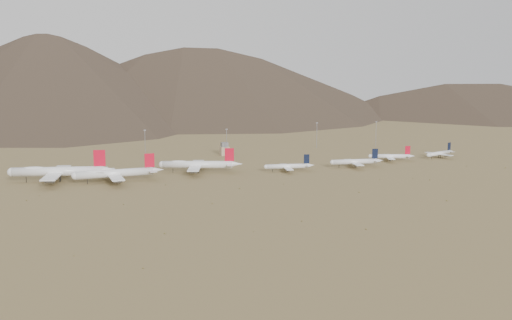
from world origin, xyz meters
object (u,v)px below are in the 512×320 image
object	(u,v)px
widebody_west	(59,171)
widebody_centre	(115,173)
widebody_east	(198,164)
narrowbody_b	(356,162)
control_tower	(225,150)
narrowbody_a	(289,166)

from	to	relation	value
widebody_west	widebody_centre	xyz separation A→B (m)	(39.22, -14.86, -1.17)
widebody_west	widebody_east	bearing A→B (deg)	14.91
widebody_west	narrowbody_b	size ratio (longest dim) A/B	1.68
control_tower	narrowbody_b	bearing A→B (deg)	-49.58
widebody_centre	narrowbody_a	distance (m)	136.87
widebody_centre	widebody_east	bearing A→B (deg)	12.99
narrowbody_b	narrowbody_a	bearing A→B (deg)	-171.93
widebody_east	control_tower	size ratio (longest dim) A/B	5.33
widebody_east	control_tower	bearing A→B (deg)	79.40
widebody_centre	control_tower	xyz separation A→B (m)	(112.58, 97.48, -1.61)
widebody_centre	narrowbody_b	distance (m)	197.29
widebody_east	narrowbody_b	distance (m)	132.07
widebody_centre	narrowbody_a	xyz separation A→B (m)	(136.84, -1.59, -2.49)
control_tower	narrowbody_a	bearing A→B (deg)	-76.24
narrowbody_a	narrowbody_b	bearing A→B (deg)	9.65
widebody_centre	control_tower	distance (m)	148.93
widebody_east	widebody_centre	bearing A→B (deg)	-146.28
widebody_east	narrowbody_a	xyz separation A→B (m)	(70.23, -18.83, -2.39)
narrowbody_b	control_tower	bearing A→B (deg)	138.83
narrowbody_a	widebody_west	bearing A→B (deg)	-175.35
widebody_west	widebody_centre	world-z (taller)	widebody_west
widebody_centre	narrowbody_b	bearing A→B (deg)	-2.09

